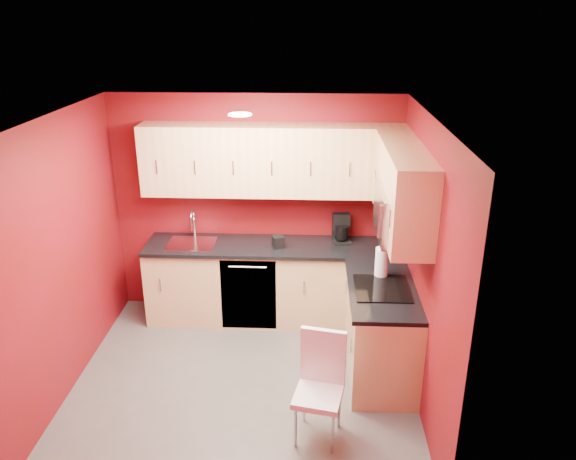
# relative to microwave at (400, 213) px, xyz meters

# --- Properties ---
(floor) EXTENTS (3.20, 3.20, 0.00)m
(floor) POSITION_rel_microwave_xyz_m (-1.39, -0.20, -1.66)
(floor) COLOR #504D4B
(floor) RESTS_ON ground
(ceiling) EXTENTS (3.20, 3.20, 0.00)m
(ceiling) POSITION_rel_microwave_xyz_m (-1.39, -0.20, 0.84)
(ceiling) COLOR white
(ceiling) RESTS_ON wall_back
(wall_back) EXTENTS (3.20, 0.00, 3.20)m
(wall_back) POSITION_rel_microwave_xyz_m (-1.39, 1.30, -0.41)
(wall_back) COLOR maroon
(wall_back) RESTS_ON floor
(wall_front) EXTENTS (3.20, 0.00, 3.20)m
(wall_front) POSITION_rel_microwave_xyz_m (-1.39, -1.70, -0.41)
(wall_front) COLOR maroon
(wall_front) RESTS_ON floor
(wall_left) EXTENTS (0.00, 3.00, 3.00)m
(wall_left) POSITION_rel_microwave_xyz_m (-2.99, -0.20, -0.41)
(wall_left) COLOR maroon
(wall_left) RESTS_ON floor
(wall_right) EXTENTS (0.00, 3.00, 3.00)m
(wall_right) POSITION_rel_microwave_xyz_m (0.21, -0.20, -0.41)
(wall_right) COLOR maroon
(wall_right) RESTS_ON floor
(base_cabinets_back) EXTENTS (2.80, 0.60, 0.87)m
(base_cabinets_back) POSITION_rel_microwave_xyz_m (-1.19, 1.00, -1.22)
(base_cabinets_back) COLOR tan
(base_cabinets_back) RESTS_ON floor
(base_cabinets_right) EXTENTS (0.60, 1.30, 0.87)m
(base_cabinets_right) POSITION_rel_microwave_xyz_m (-0.09, 0.05, -1.22)
(base_cabinets_right) COLOR tan
(base_cabinets_right) RESTS_ON floor
(countertop_back) EXTENTS (2.80, 0.63, 0.04)m
(countertop_back) POSITION_rel_microwave_xyz_m (-1.19, 0.99, -0.77)
(countertop_back) COLOR black
(countertop_back) RESTS_ON base_cabinets_back
(countertop_right) EXTENTS (0.63, 1.27, 0.04)m
(countertop_right) POSITION_rel_microwave_xyz_m (-0.11, 0.04, -0.77)
(countertop_right) COLOR black
(countertop_right) RESTS_ON base_cabinets_right
(upper_cabinets_back) EXTENTS (2.80, 0.35, 0.75)m
(upper_cabinets_back) POSITION_rel_microwave_xyz_m (-1.19, 1.13, 0.17)
(upper_cabinets_back) COLOR #E3B580
(upper_cabinets_back) RESTS_ON wall_back
(upper_cabinets_right) EXTENTS (0.35, 1.55, 0.75)m
(upper_cabinets_right) POSITION_rel_microwave_xyz_m (0.03, 0.24, 0.23)
(upper_cabinets_right) COLOR #E3B580
(upper_cabinets_right) RESTS_ON wall_right
(microwave) EXTENTS (0.42, 0.76, 0.42)m
(microwave) POSITION_rel_microwave_xyz_m (0.00, 0.00, 0.00)
(microwave) COLOR silver
(microwave) RESTS_ON upper_cabinets_right
(cooktop) EXTENTS (0.50, 0.55, 0.01)m
(cooktop) POSITION_rel_microwave_xyz_m (-0.11, 0.00, -0.74)
(cooktop) COLOR black
(cooktop) RESTS_ON countertop_right
(sink) EXTENTS (0.52, 0.42, 0.35)m
(sink) POSITION_rel_microwave_xyz_m (-2.09, 1.00, -0.72)
(sink) COLOR silver
(sink) RESTS_ON countertop_back
(dishwasher_front) EXTENTS (0.60, 0.02, 0.82)m
(dishwasher_front) POSITION_rel_microwave_xyz_m (-1.44, 0.71, -1.22)
(dishwasher_front) COLOR black
(dishwasher_front) RESTS_ON base_cabinets_back
(downlight) EXTENTS (0.20, 0.20, 0.01)m
(downlight) POSITION_rel_microwave_xyz_m (-1.39, 0.10, 0.82)
(downlight) COLOR white
(downlight) RESTS_ON ceiling
(coffee_maker) EXTENTS (0.22, 0.27, 0.31)m
(coffee_maker) POSITION_rel_microwave_xyz_m (-0.44, 1.10, -0.59)
(coffee_maker) COLOR black
(coffee_maker) RESTS_ON countertop_back
(napkin_holder) EXTENTS (0.15, 0.15, 0.13)m
(napkin_holder) POSITION_rel_microwave_xyz_m (-1.13, 0.93, -0.69)
(napkin_holder) COLOR black
(napkin_holder) RESTS_ON countertop_back
(paper_towel) EXTENTS (0.22, 0.22, 0.29)m
(paper_towel) POSITION_rel_microwave_xyz_m (-0.10, 0.27, -0.60)
(paper_towel) COLOR silver
(paper_towel) RESTS_ON countertop_right
(dining_chair) EXTENTS (0.44, 0.46, 0.92)m
(dining_chair) POSITION_rel_microwave_xyz_m (-0.69, -0.92, -1.20)
(dining_chair) COLOR white
(dining_chair) RESTS_ON floor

